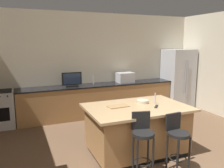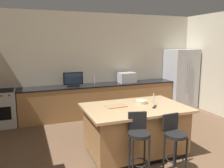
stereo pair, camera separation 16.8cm
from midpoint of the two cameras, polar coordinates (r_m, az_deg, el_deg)
The scene contains 14 objects.
wall_back at distance 6.81m, azimuth -2.77°, elevation 5.06°, with size 6.72×0.12×2.91m, color beige.
counter_back at distance 6.61m, azimuth -2.08°, elevation -3.91°, with size 4.47×0.62×0.90m.
kitchen_island at distance 4.41m, azimuth 6.80°, elevation -11.16°, with size 1.87×1.24×0.91m.
refrigerator at distance 7.71m, azimuth 17.26°, elevation 1.30°, with size 0.85×0.80×1.86m.
range_oven at distance 6.31m, azimuth -25.36°, elevation -5.55°, with size 0.76×0.63×0.92m.
microwave at distance 6.79m, azimuth 4.46°, elevation 1.59°, with size 0.48×0.36×0.29m, color #B7BABF.
tv_monitor at distance 6.23m, azimuth -8.87°, elevation 1.01°, with size 0.53×0.16×0.39m.
sink_faucet_back at distance 6.54m, azimuth -3.56°, elevation 1.03°, with size 0.02×0.02×0.24m, color #B2B2B7.
sink_faucet_island at distance 4.43m, azimuth 11.39°, elevation -3.66°, with size 0.02×0.02×0.22m, color #B2B2B7.
bar_stool_left at distance 3.63m, azimuth 8.02°, elevation -13.49°, with size 0.35×0.37×1.02m.
bar_stool_right at distance 3.90m, azimuth 16.46°, elevation -12.94°, with size 0.34×0.35×0.95m.
fruit_bowl at distance 4.48m, azimuth 8.35°, elevation -4.41°, with size 0.23×0.23×0.06m, color beige.
tv_remote at distance 4.27m, azimuth 11.65°, elevation -5.57°, with size 0.04×0.17×0.02m, color black.
cutting_board at distance 4.23m, azimuth 2.12°, elevation -5.54°, with size 0.39×0.22×0.02m, color #A87F51.
Camera 2 is at (-2.01, -1.85, 2.07)m, focal length 36.80 mm.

